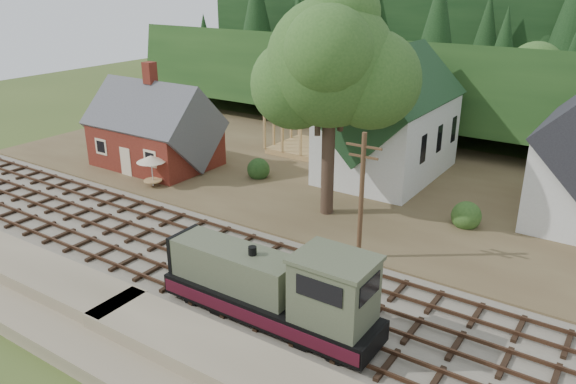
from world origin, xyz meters
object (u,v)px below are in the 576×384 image
Objects in this scene: locomotive at (276,290)px; car_blue at (178,163)px; car_green at (106,141)px; patio_set at (151,160)px.

locomotive is 3.58× the size of car_blue.
car_green is at bearing 177.98° from car_blue.
car_blue is 1.23× the size of patio_set.
locomotive is 24.66m from car_blue.
car_green reaches higher than car_blue.
patio_set is (-18.96, 9.90, 0.44)m from locomotive.
locomotive is at bearing -32.57° from car_blue.
patio_set is at bearing -70.88° from car_blue.
car_blue is at bearing 145.20° from locomotive.
car_blue is at bearing -82.82° from car_green.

